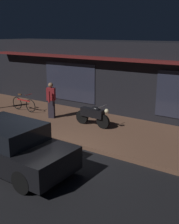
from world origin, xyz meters
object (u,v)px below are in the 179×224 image
object	(u,v)px
person_photographer	(51,100)
parked_car_far	(10,146)
motorcycle	(93,115)
bicycle_parked	(24,104)

from	to	relation	value
person_photographer	parked_car_far	xyz separation A→B (m)	(2.09, -4.24, -0.32)
motorcycle	bicycle_parked	bearing A→B (deg)	179.60
person_photographer	motorcycle	bearing A→B (deg)	2.36
motorcycle	parked_car_far	xyz separation A→B (m)	(-0.17, -4.34, 0.06)
bicycle_parked	person_photographer	world-z (taller)	person_photographer
bicycle_parked	parked_car_far	bearing A→B (deg)	-46.85
motorcycle	parked_car_far	bearing A→B (deg)	-92.25
parked_car_far	bicycle_parked	bearing A→B (deg)	133.15
motorcycle	person_photographer	size ratio (longest dim) A/B	1.02
bicycle_parked	person_photographer	size ratio (longest dim) A/B	0.99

